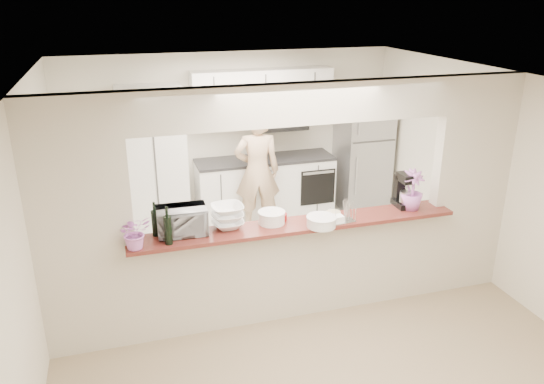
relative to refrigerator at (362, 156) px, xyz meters
name	(u,v)px	position (x,y,z in m)	size (l,w,h in m)	color
floor	(294,312)	(-2.05, -2.65, -0.85)	(6.00, 6.00, 0.00)	tan
tile_overlay	(257,251)	(-2.05, -1.10, -0.84)	(5.00, 2.90, 0.01)	beige
partition	(296,185)	(-2.05, -2.65, 0.63)	(5.00, 0.15, 2.50)	beige
bar_counter	(295,266)	(-2.05, -2.65, -0.27)	(3.40, 0.38, 1.09)	beige
kitchen_cabinets	(223,159)	(-2.24, 0.07, 0.12)	(3.15, 0.62, 2.25)	white
refrigerator	(362,156)	(0.00, 0.00, 0.00)	(0.75, 0.70, 1.70)	#B0B0B5
flower_left	(135,232)	(-3.65, -2.80, 0.40)	(0.28, 0.25, 0.32)	#E378DB
wine_bottle_a	(168,230)	(-3.35, -2.80, 0.39)	(0.07, 0.07, 0.37)	black
wine_bottle_b	(155,223)	(-3.45, -2.58, 0.37)	(0.07, 0.07, 0.34)	black
toaster_oven	(182,221)	(-3.20, -2.60, 0.37)	(0.48, 0.32, 0.26)	#A1A2A6
serving_bowls	(228,217)	(-2.75, -2.60, 0.36)	(0.32, 0.32, 0.23)	white
plate_stack_a	(272,217)	(-2.30, -2.62, 0.30)	(0.28, 0.28, 0.13)	white
plate_stack_b	(321,221)	(-1.85, -2.84, 0.29)	(0.30, 0.30, 0.11)	white
red_bowl	(280,217)	(-2.20, -2.57, 0.28)	(0.15, 0.15, 0.07)	maroon
tan_bowl	(333,215)	(-1.65, -2.68, 0.28)	(0.15, 0.15, 0.07)	tan
utensil_caddy	(343,213)	(-1.60, -2.80, 0.34)	(0.26, 0.16, 0.23)	silver
stand_mixer	(403,191)	(-0.80, -2.59, 0.41)	(0.17, 0.27, 0.38)	black
flower_right	(412,190)	(-0.75, -2.69, 0.46)	(0.24, 0.24, 0.43)	#C068C2
person	(257,172)	(-1.85, -0.42, 0.04)	(0.65, 0.43, 1.79)	#D7B18C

